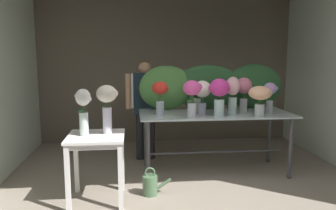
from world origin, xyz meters
TOP-DOWN VIEW (x-y plane):
  - ground_plane at (0.00, 1.83)m, footprint 8.03×8.03m
  - wall_back at (0.00, 3.65)m, footprint 4.91×0.12m
  - display_table_glass at (0.50, 1.73)m, footprint 2.12×0.92m
  - side_table_white at (-1.08, 0.93)m, footprint 0.63×0.64m
  - florist at (-0.46, 2.44)m, footprint 0.62×0.24m
  - foliage_backdrop at (0.50, 2.07)m, footprint 2.17×0.30m
  - vase_magenta_anemones at (0.47, 1.44)m, footprint 0.28×0.27m
  - vase_blush_freesia at (0.70, 1.58)m, footprint 0.22×0.19m
  - vase_lilac_lilies at (1.23, 1.59)m, footprint 0.21×0.17m
  - vase_rosy_dahlias at (0.92, 1.80)m, footprint 0.24×0.23m
  - vase_scarlet_snapdragons at (-0.29, 1.65)m, footprint 0.23×0.22m
  - vase_fuchsia_ranunculus at (0.11, 1.40)m, footprint 0.25×0.23m
  - vase_crimson_tulips at (0.28, 1.90)m, footprint 0.26×0.26m
  - vase_peach_hydrangea at (1.01, 1.40)m, footprint 0.30×0.30m
  - vase_ivory_roses at (0.29, 1.62)m, footprint 0.23×0.23m
  - vase_white_roses_tall at (-1.20, 0.93)m, footprint 0.19×0.17m
  - vase_cream_lisianthus_tall at (-0.95, 0.99)m, footprint 0.25×0.23m
  - watering_can at (-0.46, 1.02)m, footprint 0.35×0.18m

SIDE VIEW (x-z plane):
  - ground_plane at x=0.00m, z-range 0.00..0.00m
  - watering_can at x=-0.46m, z-range -0.05..0.30m
  - side_table_white at x=-1.08m, z-range 0.28..1.06m
  - display_table_glass at x=0.50m, z-range 0.31..1.18m
  - florist at x=-0.46m, z-range 0.19..1.77m
  - vase_white_roses_tall at x=-1.20m, z-range 0.82..1.35m
  - vase_peach_hydrangea at x=1.01m, z-range 0.93..1.34m
  - vase_lilac_lilies at x=1.23m, z-range 0.92..1.35m
  - vase_crimson_tulips at x=0.28m, z-range 0.93..1.35m
  - vase_cream_lisianthus_tall at x=-0.95m, z-range 0.86..1.43m
  - vase_scarlet_snapdragons at x=-0.29m, z-range 0.93..1.38m
  - vase_blush_freesia at x=0.70m, z-range 0.91..1.42m
  - vase_ivory_roses at x=0.29m, z-range 0.94..1.40m
  - vase_magenta_anemones at x=0.47m, z-range 0.93..1.43m
  - vase_rosy_dahlias at x=0.92m, z-range 0.94..1.43m
  - vase_fuchsia_ranunculus at x=0.11m, z-range 0.94..1.43m
  - foliage_backdrop at x=0.50m, z-range 0.86..1.53m
  - wall_back at x=0.00m, z-range 0.00..2.74m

